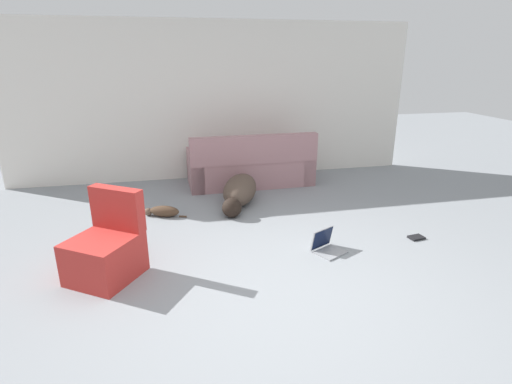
{
  "coord_description": "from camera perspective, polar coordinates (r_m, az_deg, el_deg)",
  "views": [
    {
      "loc": [
        -0.77,
        -2.87,
        2.0
      ],
      "look_at": [
        0.19,
        1.51,
        0.45
      ],
      "focal_mm": 28.0,
      "sensor_mm": 36.0,
      "label": 1
    }
  ],
  "objects": [
    {
      "name": "ground_plane",
      "position": [
        3.58,
        2.28,
        -14.87
      ],
      "size": [
        20.0,
        20.0,
        0.0
      ],
      "primitive_type": "plane",
      "color": "gray"
    },
    {
      "name": "laptop_open",
      "position": [
        4.37,
        9.91,
        -7.33
      ],
      "size": [
        0.39,
        0.38,
        0.24
      ],
      "rotation": [
        0.0,
        0.0,
        0.47
      ],
      "color": "gray",
      "rests_on": "ground_plane"
    },
    {
      "name": "side_chair",
      "position": [
        4.02,
        -20.54,
        -7.68
      ],
      "size": [
        0.79,
        0.8,
        0.82
      ],
      "rotation": [
        0.0,
        0.0,
        5.69
      ],
      "color": "#B72D28",
      "rests_on": "ground_plane"
    },
    {
      "name": "book_black",
      "position": [
        4.96,
        21.93,
        -6.05
      ],
      "size": [
        0.18,
        0.14,
        0.02
      ],
      "rotation": [
        0.0,
        0.0,
        0.15
      ],
      "color": "black",
      "rests_on": "ground_plane"
    },
    {
      "name": "cat",
      "position": [
        5.34,
        -13.16,
        -2.7
      ],
      "size": [
        0.55,
        0.29,
        0.14
      ],
      "rotation": [
        0.0,
        0.0,
        2.79
      ],
      "color": "#473323",
      "rests_on": "ground_plane"
    },
    {
      "name": "couch",
      "position": [
        6.47,
        -0.81,
        3.56
      ],
      "size": [
        1.99,
        0.9,
        0.86
      ],
      "rotation": [
        0.0,
        0.0,
        3.16
      ],
      "color": "#A3757A",
      "rests_on": "ground_plane"
    },
    {
      "name": "wall_back",
      "position": [
        6.75,
        -5.89,
        12.69
      ],
      "size": [
        6.7,
        0.06,
        2.53
      ],
      "color": "silver",
      "rests_on": "ground_plane"
    },
    {
      "name": "dog",
      "position": [
        5.58,
        -2.4,
        0.1
      ],
      "size": [
        0.75,
        1.31,
        0.4
      ],
      "rotation": [
        0.0,
        0.0,
        4.33
      ],
      "color": "#4C3D33",
      "rests_on": "ground_plane"
    }
  ]
}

